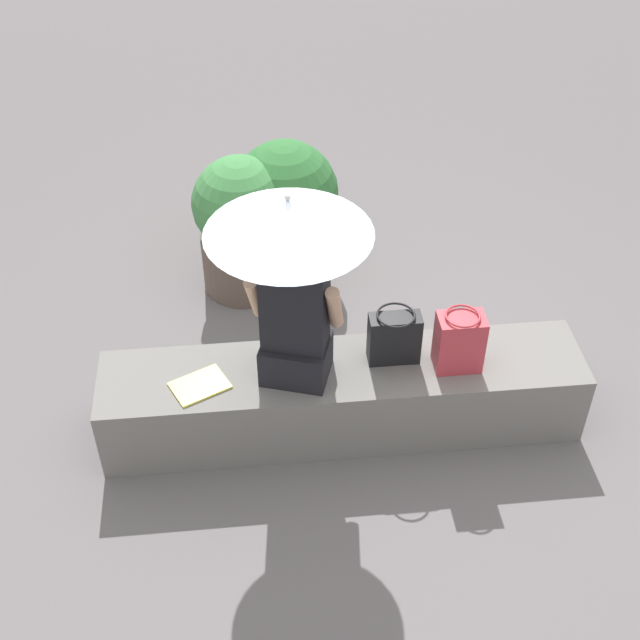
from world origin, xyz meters
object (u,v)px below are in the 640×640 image
Objects in this scene: handbag_black at (459,341)px; tote_bag_canvas at (394,337)px; person_seated at (295,317)px; planter_near at (286,207)px; parasol at (288,217)px; planter_far at (242,223)px; magazine at (200,385)px.

tote_bag_canvas is (-0.33, 0.09, -0.02)m from handbag_black.
person_seated reaches higher than planter_near.
parasol reaches higher than planter_far.
parasol is 1.19× the size of planter_far.
planter_near is at bearing 25.36° from planter_far.
planter_far is (-0.29, -0.14, -0.02)m from planter_near.
handbag_black is at bearing -24.82° from magazine.
person_seated reaches higher than magazine.
person_seated is 2.58× the size of handbag_black.
planter_near is at bearing 88.08° from person_seated.
handbag_black is 0.34m from tote_bag_canvas.
person_seated is 0.63m from parasol.
person_seated is 0.88m from handbag_black.
planter_far is at bearing -154.64° from planter_near.
magazine is at bearing -174.76° from person_seated.
tote_bag_canvas is at bearing 165.27° from handbag_black.
parasol reaches higher than tote_bag_canvas.
parasol is (-0.02, -0.05, 0.63)m from person_seated.
tote_bag_canvas is 1.53m from planter_near.
planter_far is (0.26, 1.42, 0.04)m from magazine.
person_seated is at bearing -20.54° from magazine.
magazine is 1.45m from planter_far.
parasol reaches higher than planter_near.
tote_bag_canvas is 0.33× the size of planter_far.
planter_near is 1.01× the size of planter_far.
handbag_black is 0.36× the size of planter_near.
parasol is 3.65× the size of tote_bag_canvas.
handbag_black reaches higher than magazine.
handbag_black is at bearing -51.93° from planter_far.
tote_bag_canvas is at bearing -19.77° from magazine.
handbag_black reaches higher than tote_bag_canvas.
parasol is 1.22m from handbag_black.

